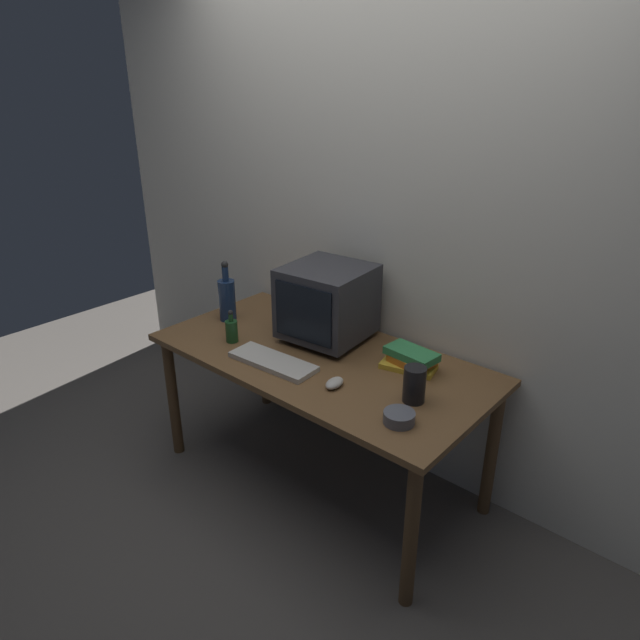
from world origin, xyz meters
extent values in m
plane|color=#56514C|center=(0.00, 0.00, 0.00)|extent=(6.00, 6.00, 0.00)
cube|color=silver|center=(0.00, 0.45, 1.25)|extent=(4.00, 0.08, 2.50)
cube|color=brown|center=(0.00, 0.00, 0.70)|extent=(1.60, 0.79, 0.03)
cylinder|color=brown|center=(-0.74, -0.33, 0.34)|extent=(0.06, 0.06, 0.68)
cylinder|color=brown|center=(0.74, -0.33, 0.34)|extent=(0.06, 0.06, 0.68)
cylinder|color=brown|center=(-0.74, 0.33, 0.34)|extent=(0.06, 0.06, 0.68)
cylinder|color=brown|center=(0.74, 0.33, 0.34)|extent=(0.06, 0.06, 0.68)
cube|color=#333338|center=(-0.09, 0.16, 0.73)|extent=(0.30, 0.27, 0.03)
cube|color=#333338|center=(-0.09, 0.16, 0.91)|extent=(0.41, 0.41, 0.34)
cube|color=black|center=(-0.07, -0.03, 0.91)|extent=(0.31, 0.04, 0.27)
cube|color=beige|center=(-0.11, -0.20, 0.72)|extent=(0.43, 0.18, 0.02)
ellipsoid|color=beige|center=(0.23, -0.18, 0.73)|extent=(0.07, 0.11, 0.04)
cylinder|color=navy|center=(-0.64, -0.01, 0.82)|extent=(0.09, 0.09, 0.22)
cylinder|color=navy|center=(-0.64, -0.01, 0.97)|extent=(0.03, 0.03, 0.08)
sphere|color=#262626|center=(-0.64, -0.01, 1.02)|extent=(0.04, 0.04, 0.04)
cylinder|color=#1E4C23|center=(-0.42, -0.17, 0.76)|extent=(0.06, 0.06, 0.11)
cylinder|color=#1E4C23|center=(-0.42, -0.17, 0.84)|extent=(0.02, 0.02, 0.04)
sphere|color=#262626|center=(-0.42, -0.17, 0.86)|extent=(0.03, 0.03, 0.03)
cube|color=gold|center=(0.38, 0.16, 0.72)|extent=(0.26, 0.18, 0.02)
cube|color=orange|center=(0.39, 0.18, 0.75)|extent=(0.20, 0.17, 0.03)
cube|color=#33894C|center=(0.39, 0.17, 0.79)|extent=(0.24, 0.14, 0.03)
cylinder|color=#595B66|center=(0.58, -0.22, 0.73)|extent=(0.12, 0.12, 0.04)
cylinder|color=black|center=(0.54, -0.05, 0.79)|extent=(0.09, 0.09, 0.15)
camera|label=1|loc=(1.54, -1.77, 1.93)|focal=31.90mm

